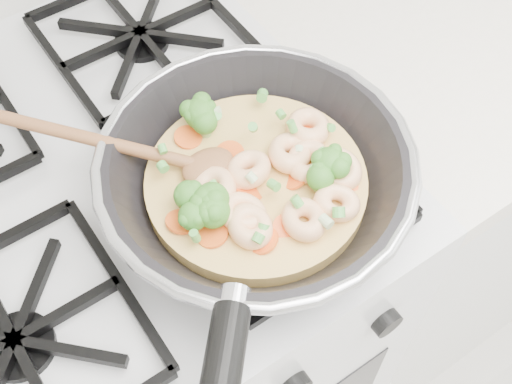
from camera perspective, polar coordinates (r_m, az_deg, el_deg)
stove at (r=1.16m, az=-9.52°, el=-11.18°), size 0.60×0.60×0.92m
counter_right at (r=1.47m, az=18.78°, el=5.64°), size 1.00×0.60×0.90m
skillet at (r=0.68m, az=-0.12°, el=1.02°), size 0.41×0.50×0.10m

